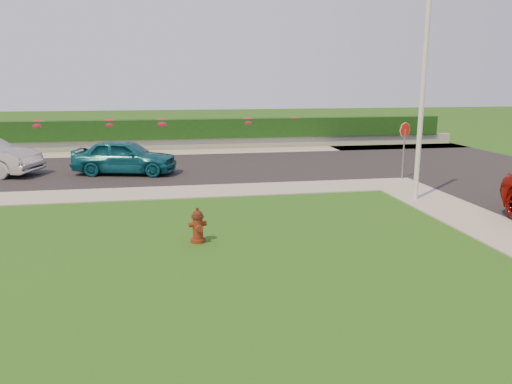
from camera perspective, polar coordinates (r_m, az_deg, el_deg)
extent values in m
plane|color=black|center=(9.31, -0.21, -11.90)|extent=(120.00, 120.00, 0.00)
cube|color=black|center=(22.95, -18.84, 2.32)|extent=(26.00, 8.00, 0.04)
cube|color=gray|center=(18.34, -24.19, -0.59)|extent=(24.00, 2.00, 0.04)
cube|color=gray|center=(19.67, 15.58, 0.90)|extent=(2.00, 2.00, 0.04)
cube|color=gray|center=(27.62, -9.07, 4.49)|extent=(34.00, 2.00, 0.04)
cube|color=gray|center=(29.07, -9.16, 5.44)|extent=(34.00, 0.40, 0.60)
cube|color=black|center=(29.07, -9.22, 7.13)|extent=(32.00, 0.90, 1.10)
cylinder|color=#4D1D0C|center=(12.34, -6.63, -5.50)|extent=(0.37, 0.37, 0.09)
cylinder|color=#4D1D0C|center=(12.24, -6.67, -4.05)|extent=(0.25, 0.25, 0.56)
cylinder|color=black|center=(12.16, -6.71, -2.78)|extent=(0.30, 0.30, 0.05)
sphere|color=black|center=(12.16, -6.71, -2.63)|extent=(0.25, 0.25, 0.25)
cylinder|color=black|center=(12.12, -6.73, -1.99)|extent=(0.08, 0.08, 0.08)
cylinder|color=#4D1D0C|center=(12.18, -7.43, -3.73)|extent=(0.13, 0.14, 0.12)
cylinder|color=#4D1D0C|center=(12.25, -5.94, -3.59)|extent=(0.13, 0.14, 0.12)
cylinder|color=#4D1D0C|center=(12.08, -6.49, -4.16)|extent=(0.18, 0.16, 0.16)
imported|color=#0C4D60|center=(21.50, -14.76, 3.93)|extent=(4.53, 2.67, 1.45)
cylinder|color=silver|center=(16.88, 18.41, 9.55)|extent=(0.16, 0.16, 6.28)
cylinder|color=slate|center=(20.60, 16.50, 4.14)|extent=(0.06, 0.06, 2.01)
cylinder|color=red|center=(20.49, 16.66, 6.80)|extent=(0.54, 0.28, 0.58)
cylinder|color=white|center=(20.49, 16.66, 6.80)|extent=(0.57, 0.28, 0.62)
ellipsoid|color=#A11B32|center=(29.75, -23.60, 6.97)|extent=(1.19, 0.77, 0.60)
ellipsoid|color=#A11B32|center=(29.11, -16.33, 7.42)|extent=(1.17, 0.75, 0.58)
ellipsoid|color=#A11B32|center=(28.94, -10.68, 7.67)|extent=(1.21, 0.78, 0.60)
ellipsoid|color=#A11B32|center=(29.31, -1.00, 7.96)|extent=(1.17, 0.75, 0.58)
ellipsoid|color=#A11B32|center=(29.88, 4.44, 8.06)|extent=(1.04, 0.67, 0.52)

